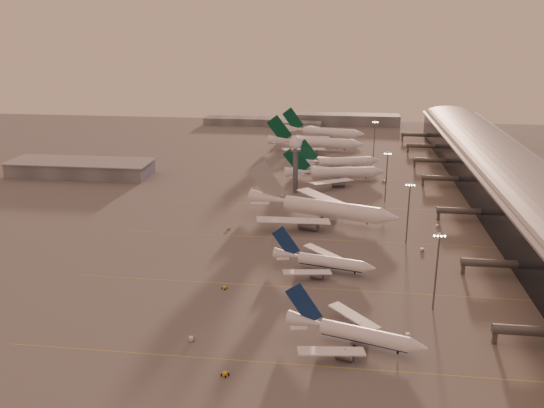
# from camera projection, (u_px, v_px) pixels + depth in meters

# --- Properties ---
(ground) EXTENTS (700.00, 700.00, 0.00)m
(ground) POSITION_uv_depth(u_px,v_px,m) (247.00, 298.00, 183.61)
(ground) COLOR #5F5C5C
(ground) RESTS_ON ground
(taxiway_markings) EXTENTS (180.00, 185.25, 0.02)m
(taxiway_markings) POSITION_uv_depth(u_px,v_px,m) (343.00, 240.00, 232.96)
(taxiway_markings) COLOR gold
(taxiway_markings) RESTS_ON ground
(terminal) EXTENTS (57.00, 362.00, 23.04)m
(terminal) POSITION_uv_depth(u_px,v_px,m) (510.00, 185.00, 271.58)
(terminal) COLOR black
(terminal) RESTS_ON ground
(hangar) EXTENTS (82.00, 27.00, 8.50)m
(hangar) POSITION_uv_depth(u_px,v_px,m) (81.00, 168.00, 329.00)
(hangar) COLOR slate
(hangar) RESTS_ON ground
(radar_tower) EXTENTS (6.40, 6.40, 31.10)m
(radar_tower) POSITION_uv_depth(u_px,v_px,m) (296.00, 153.00, 290.09)
(radar_tower) COLOR #54575B
(radar_tower) RESTS_ON ground
(mast_a) EXTENTS (3.60, 0.56, 25.00)m
(mast_a) POSITION_uv_depth(u_px,v_px,m) (437.00, 268.00, 172.50)
(mast_a) COLOR #54575B
(mast_a) RESTS_ON ground
(mast_b) EXTENTS (3.60, 0.56, 25.00)m
(mast_b) POSITION_uv_depth(u_px,v_px,m) (408.00, 211.00, 224.85)
(mast_b) COLOR #54575B
(mast_b) RESTS_ON ground
(mast_c) EXTENTS (3.60, 0.56, 25.00)m
(mast_c) POSITION_uv_depth(u_px,v_px,m) (386.00, 175.00, 277.44)
(mast_c) COLOR #54575B
(mast_c) RESTS_ON ground
(mast_d) EXTENTS (3.60, 0.56, 25.00)m
(mast_d) POSITION_uv_depth(u_px,v_px,m) (374.00, 139.00, 362.76)
(mast_d) COLOR #54575B
(mast_d) RESTS_ON ground
(distant_horizon) EXTENTS (165.00, 37.50, 9.00)m
(distant_horizon) POSITION_uv_depth(u_px,v_px,m) (313.00, 120.00, 489.47)
(distant_horizon) COLOR slate
(distant_horizon) RESTS_ON ground
(narrowbody_near) EXTENTS (38.95, 30.62, 15.66)m
(narrowbody_near) POSITION_uv_depth(u_px,v_px,m) (354.00, 335.00, 155.88)
(narrowbody_near) COLOR white
(narrowbody_near) RESTS_ON ground
(narrowbody_mid) EXTENTS (37.47, 29.56, 14.87)m
(narrowbody_mid) POSITION_uv_depth(u_px,v_px,m) (323.00, 263.00, 203.03)
(narrowbody_mid) COLOR white
(narrowbody_mid) RESTS_ON ground
(widebody_white) EXTENTS (68.04, 53.68, 24.76)m
(widebody_white) POSITION_uv_depth(u_px,v_px,m) (322.00, 211.00, 253.84)
(widebody_white) COLOR white
(widebody_white) RESTS_ON ground
(greentail_a) EXTENTS (56.70, 45.36, 20.82)m
(greentail_a) POSITION_uv_depth(u_px,v_px,m) (336.00, 175.00, 316.37)
(greentail_a) COLOR white
(greentail_a) RESTS_ON ground
(greentail_b) EXTENTS (50.98, 40.63, 18.95)m
(greentail_b) POSITION_uv_depth(u_px,v_px,m) (339.00, 164.00, 342.63)
(greentail_b) COLOR white
(greentail_b) RESTS_ON ground
(greentail_c) EXTENTS (66.24, 53.36, 24.05)m
(greentail_c) POSITION_uv_depth(u_px,v_px,m) (316.00, 145.00, 390.20)
(greentail_c) COLOR white
(greentail_c) RESTS_ON ground
(greentail_d) EXTENTS (62.29, 49.84, 22.86)m
(greentail_d) POSITION_uv_depth(u_px,v_px,m) (323.00, 134.00, 429.59)
(greentail_d) COLOR white
(greentail_d) RESTS_ON ground
(gsv_truck_a) EXTENTS (6.60, 3.77, 2.52)m
(gsv_truck_a) POSITION_uv_depth(u_px,v_px,m) (193.00, 337.00, 158.86)
(gsv_truck_a) COLOR silver
(gsv_truck_a) RESTS_ON ground
(gsv_tug_near) EXTENTS (3.61, 4.17, 1.02)m
(gsv_tug_near) POSITION_uv_depth(u_px,v_px,m) (225.00, 374.00, 143.27)
(gsv_tug_near) COLOR gold
(gsv_tug_near) RESTS_ON ground
(gsv_catering_a) EXTENTS (5.51, 2.75, 4.45)m
(gsv_catering_a) POSITION_uv_depth(u_px,v_px,m) (409.00, 330.00, 160.49)
(gsv_catering_a) COLOR silver
(gsv_catering_a) RESTS_ON ground
(gsv_tug_mid) EXTENTS (3.71, 3.24, 0.91)m
(gsv_tug_mid) POSITION_uv_depth(u_px,v_px,m) (224.00, 288.00, 189.78)
(gsv_tug_mid) COLOR gold
(gsv_tug_mid) RESTS_ON ground
(gsv_truck_b) EXTENTS (6.36, 3.92, 2.42)m
(gsv_truck_b) POSITION_uv_depth(u_px,v_px,m) (423.00, 248.00, 220.81)
(gsv_truck_b) COLOR silver
(gsv_truck_b) RESTS_ON ground
(gsv_truck_c) EXTENTS (5.08, 4.35, 2.01)m
(gsv_truck_c) POSITION_uv_depth(u_px,v_px,m) (229.00, 227.00, 244.12)
(gsv_truck_c) COLOR gold
(gsv_truck_c) RESTS_ON ground
(gsv_catering_b) EXTENTS (4.84, 3.37, 3.64)m
(gsv_catering_b) POSITION_uv_depth(u_px,v_px,m) (438.00, 223.00, 246.80)
(gsv_catering_b) COLOR silver
(gsv_catering_b) RESTS_ON ground
(gsv_tug_far) EXTENTS (3.00, 3.85, 0.97)m
(gsv_tug_far) POSITION_uv_depth(u_px,v_px,m) (326.00, 205.00, 275.39)
(gsv_tug_far) COLOR silver
(gsv_tug_far) RESTS_ON ground
(gsv_truck_d) EXTENTS (3.40, 5.80, 2.21)m
(gsv_truck_d) POSITION_uv_depth(u_px,v_px,m) (251.00, 188.00, 301.29)
(gsv_truck_d) COLOR silver
(gsv_truck_d) RESTS_ON ground
(gsv_tug_hangar) EXTENTS (3.68, 3.13, 0.90)m
(gsv_tug_hangar) POSITION_uv_depth(u_px,v_px,m) (384.00, 181.00, 316.19)
(gsv_tug_hangar) COLOR silver
(gsv_tug_hangar) RESTS_ON ground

